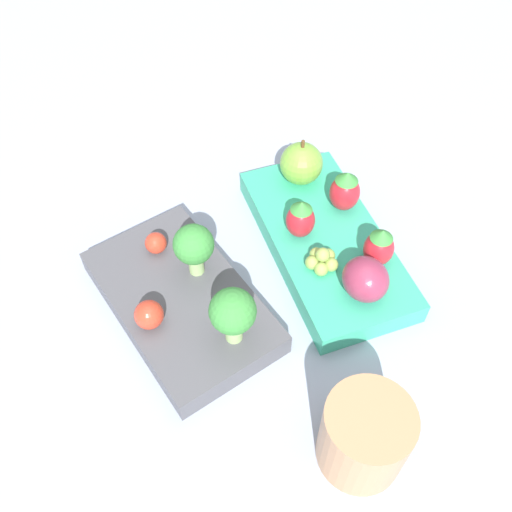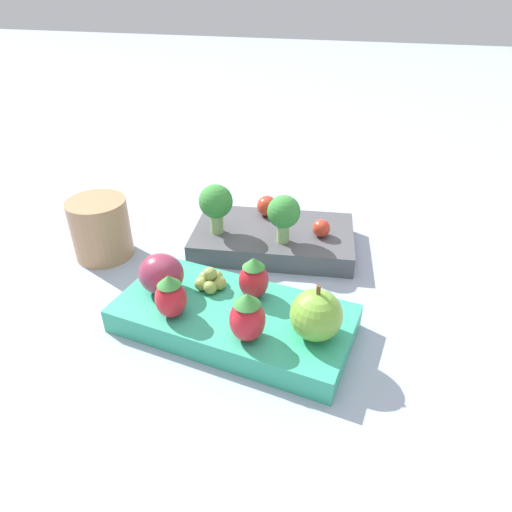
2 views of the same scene
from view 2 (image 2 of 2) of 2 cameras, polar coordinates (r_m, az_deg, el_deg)
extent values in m
plane|color=#939EB2|center=(0.51, -1.07, -3.28)|extent=(4.00, 4.00, 0.00)
cube|color=#4C4C51|center=(0.57, 2.19, 2.23)|extent=(0.21, 0.14, 0.03)
cube|color=#33A87F|center=(0.45, -2.83, -7.81)|extent=(0.24, 0.14, 0.03)
cylinder|color=#93B770|center=(0.55, -4.91, 4.10)|extent=(0.02, 0.02, 0.02)
sphere|color=#388438|center=(0.54, -5.05, 6.82)|extent=(0.04, 0.04, 0.04)
cylinder|color=#93B770|center=(0.53, 3.40, 2.90)|extent=(0.01, 0.01, 0.02)
sphere|color=#388438|center=(0.52, 3.49, 5.54)|extent=(0.04, 0.04, 0.04)
sphere|color=red|center=(0.59, 1.38, 6.28)|extent=(0.03, 0.03, 0.03)
sphere|color=red|center=(0.55, 8.16, 3.46)|extent=(0.02, 0.02, 0.02)
sphere|color=#70A838|center=(0.40, 7.53, -7.32)|extent=(0.05, 0.05, 0.05)
cylinder|color=brown|center=(0.38, 7.80, -4.32)|extent=(0.00, 0.00, 0.01)
ellipsoid|color=red|center=(0.42, -10.60, -5.31)|extent=(0.03, 0.03, 0.04)
cone|color=#388438|center=(0.41, -10.89, -3.00)|extent=(0.02, 0.02, 0.01)
ellipsoid|color=red|center=(0.39, -1.09, -8.00)|extent=(0.03, 0.03, 0.04)
cone|color=#388438|center=(0.38, -1.13, -5.40)|extent=(0.02, 0.02, 0.01)
ellipsoid|color=red|center=(0.44, -0.30, -3.11)|extent=(0.03, 0.03, 0.04)
cone|color=#388438|center=(0.43, -0.31, -0.83)|extent=(0.02, 0.02, 0.01)
ellipsoid|color=#892D47|center=(0.46, -11.77, -2.21)|extent=(0.05, 0.04, 0.04)
sphere|color=#8EA84C|center=(0.46, -4.59, -3.40)|extent=(0.01, 0.01, 0.01)
sphere|color=#8EA84C|center=(0.47, -5.01, -2.66)|extent=(0.01, 0.01, 0.01)
sphere|color=#8EA84C|center=(0.47, -6.37, -2.70)|extent=(0.01, 0.01, 0.01)
sphere|color=#8EA84C|center=(0.46, -6.84, -3.47)|extent=(0.01, 0.01, 0.01)
sphere|color=#8EA84C|center=(0.45, -5.74, -3.92)|extent=(0.01, 0.01, 0.01)
sphere|color=#8EA84C|center=(0.46, -5.78, -2.22)|extent=(0.01, 0.01, 0.01)
cylinder|color=tan|center=(0.57, -18.85, 3.28)|extent=(0.07, 0.07, 0.07)
camera|label=1|loc=(0.71, -28.36, 42.92)|focal=40.00mm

